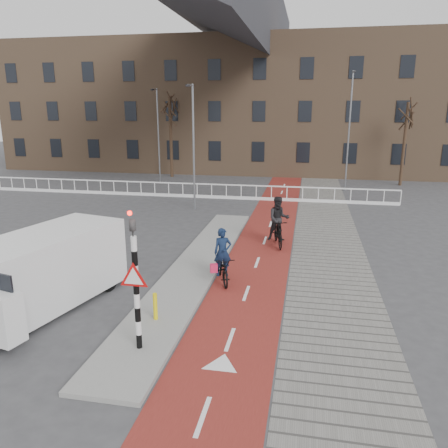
# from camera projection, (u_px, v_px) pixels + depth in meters

# --- Properties ---
(ground) EXTENTS (120.00, 120.00, 0.00)m
(ground) POSITION_uv_depth(u_px,v_px,m) (185.00, 317.00, 12.63)
(ground) COLOR #38383A
(ground) RESTS_ON ground
(bike_lane) EXTENTS (2.50, 60.00, 0.01)m
(bike_lane) POSITION_uv_depth(u_px,v_px,m) (269.00, 229.00, 21.84)
(bike_lane) COLOR maroon
(bike_lane) RESTS_ON ground
(sidewalk) EXTENTS (3.00, 60.00, 0.01)m
(sidewalk) POSITION_uv_depth(u_px,v_px,m) (326.00, 232.00, 21.33)
(sidewalk) COLOR slate
(sidewalk) RESTS_ON ground
(curb_island) EXTENTS (1.80, 16.00, 0.12)m
(curb_island) POSITION_uv_depth(u_px,v_px,m) (196.00, 266.00, 16.54)
(curb_island) COLOR gray
(curb_island) RESTS_ON ground
(traffic_signal) EXTENTS (0.80, 0.80, 3.68)m
(traffic_signal) POSITION_uv_depth(u_px,v_px,m) (135.00, 277.00, 10.31)
(traffic_signal) COLOR black
(traffic_signal) RESTS_ON curb_island
(bollard) EXTENTS (0.12, 0.12, 0.78)m
(bollard) POSITION_uv_depth(u_px,v_px,m) (155.00, 306.00, 12.17)
(bollard) COLOR yellow
(bollard) RESTS_ON curb_island
(cyclist_near) EXTENTS (1.27, 1.94, 1.92)m
(cyclist_near) POSITION_uv_depth(u_px,v_px,m) (223.00, 264.00, 15.04)
(cyclist_near) COLOR black
(cyclist_near) RESTS_ON bike_lane
(cyclist_far) EXTENTS (1.08, 2.14, 2.18)m
(cyclist_far) POSITION_uv_depth(u_px,v_px,m) (278.00, 226.00, 18.97)
(cyclist_far) COLOR black
(cyclist_far) RESTS_ON bike_lane
(van) EXTENTS (3.30, 5.64, 2.28)m
(van) POSITION_uv_depth(u_px,v_px,m) (42.00, 270.00, 12.97)
(van) COLOR silver
(van) RESTS_ON ground
(railing) EXTENTS (28.00, 0.10, 0.99)m
(railing) POSITION_uv_depth(u_px,v_px,m) (183.00, 193.00, 29.60)
(railing) COLOR silver
(railing) RESTS_ON ground
(townhouse_row) EXTENTS (46.00, 10.00, 15.90)m
(townhouse_row) POSITION_uv_depth(u_px,v_px,m) (245.00, 87.00, 41.53)
(townhouse_row) COLOR #7F6047
(townhouse_row) RESTS_ON ground
(tree_mid) EXTENTS (0.28, 0.28, 6.77)m
(tree_mid) POSITION_uv_depth(u_px,v_px,m) (171.00, 138.00, 37.63)
(tree_mid) COLOR black
(tree_mid) RESTS_ON ground
(tree_right) EXTENTS (0.23, 0.23, 6.31)m
(tree_right) POSITION_uv_depth(u_px,v_px,m) (404.00, 145.00, 33.40)
(tree_right) COLOR black
(tree_right) RESTS_ON ground
(streetlight_near) EXTENTS (0.12, 0.12, 7.18)m
(streetlight_near) POSITION_uv_depth(u_px,v_px,m) (194.00, 149.00, 25.28)
(streetlight_near) COLOR slate
(streetlight_near) RESTS_ON ground
(streetlight_left) EXTENTS (0.12, 0.12, 7.35)m
(streetlight_left) POSITION_uv_depth(u_px,v_px,m) (158.00, 136.00, 34.79)
(streetlight_left) COLOR slate
(streetlight_left) RESTS_ON ground
(streetlight_right) EXTENTS (0.12, 0.12, 8.36)m
(streetlight_right) POSITION_uv_depth(u_px,v_px,m) (349.00, 133.00, 30.93)
(streetlight_right) COLOR slate
(streetlight_right) RESTS_ON ground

